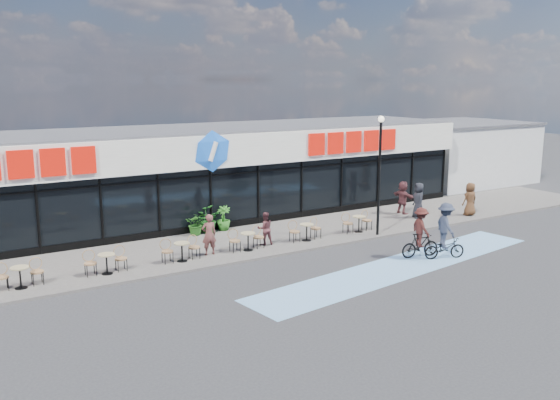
% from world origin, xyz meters
% --- Properties ---
extents(ground, '(120.00, 120.00, 0.00)m').
position_xyz_m(ground, '(0.00, 0.00, 0.00)').
color(ground, '#28282B').
rests_on(ground, ground).
extents(sidewalk, '(44.00, 5.00, 0.10)m').
position_xyz_m(sidewalk, '(0.00, 4.50, 0.05)').
color(sidewalk, '#605B55').
rests_on(sidewalk, ground).
extents(bike_lane, '(14.17, 4.13, 0.01)m').
position_xyz_m(bike_lane, '(4.00, -1.50, 0.01)').
color(bike_lane, '#699AC7').
rests_on(bike_lane, ground).
extents(building, '(30.60, 6.57, 4.75)m').
position_xyz_m(building, '(-0.00, 9.93, 2.34)').
color(building, black).
rests_on(building, ground).
extents(neighbour_building, '(9.20, 7.20, 4.11)m').
position_xyz_m(neighbour_building, '(20.50, 11.00, 2.06)').
color(neighbour_building, silver).
rests_on(neighbour_building, ground).
extents(lamp_post, '(0.28, 0.28, 5.32)m').
position_xyz_m(lamp_post, '(6.01, 2.30, 3.25)').
color(lamp_post, black).
rests_on(lamp_post, sidewalk).
extents(bistro_set_1, '(1.54, 0.62, 0.90)m').
position_xyz_m(bistro_set_1, '(-8.78, 3.23, 0.56)').
color(bistro_set_1, tan).
rests_on(bistro_set_1, sidewalk).
extents(bistro_set_2, '(1.54, 0.62, 0.90)m').
position_xyz_m(bistro_set_2, '(-5.90, 3.23, 0.56)').
color(bistro_set_2, tan).
rests_on(bistro_set_2, sidewalk).
extents(bistro_set_3, '(1.54, 0.62, 0.90)m').
position_xyz_m(bistro_set_3, '(-3.02, 3.23, 0.56)').
color(bistro_set_3, tan).
rests_on(bistro_set_3, sidewalk).
extents(bistro_set_4, '(1.54, 0.62, 0.90)m').
position_xyz_m(bistro_set_4, '(-0.15, 3.23, 0.56)').
color(bistro_set_4, tan).
rests_on(bistro_set_4, sidewalk).
extents(bistro_set_5, '(1.54, 0.62, 0.90)m').
position_xyz_m(bistro_set_5, '(2.73, 3.23, 0.56)').
color(bistro_set_5, tan).
rests_on(bistro_set_5, sidewalk).
extents(bistro_set_6, '(1.54, 0.62, 0.90)m').
position_xyz_m(bistro_set_6, '(5.61, 3.23, 0.56)').
color(bistro_set_6, tan).
rests_on(bistro_set_6, sidewalk).
extents(potted_plant_left, '(1.40, 1.42, 1.19)m').
position_xyz_m(potted_plant_left, '(-0.40, 6.62, 0.70)').
color(potted_plant_left, '#164D16').
rests_on(potted_plant_left, sidewalk).
extents(potted_plant_mid, '(1.19, 1.14, 1.03)m').
position_xyz_m(potted_plant_mid, '(-0.96, 6.52, 0.61)').
color(potted_plant_mid, '#205217').
rests_on(potted_plant_mid, sidewalk).
extents(potted_plant_right, '(0.89, 0.89, 1.13)m').
position_xyz_m(potted_plant_right, '(0.47, 6.67, 0.67)').
color(potted_plant_right, '#25621C').
rests_on(potted_plant_right, sidewalk).
extents(patron_left, '(0.64, 0.45, 1.65)m').
position_xyz_m(patron_left, '(-1.75, 3.41, 0.93)').
color(patron_left, brown).
rests_on(patron_left, sidewalk).
extents(patron_right, '(0.79, 0.67, 1.41)m').
position_xyz_m(patron_right, '(0.88, 3.53, 0.80)').
color(patron_right, '#522A2F').
rests_on(patron_right, sidewalk).
extents(pedestrian_a, '(0.88, 1.03, 1.79)m').
position_xyz_m(pedestrian_a, '(9.98, 3.83, 1.00)').
color(pedestrian_a, black).
rests_on(pedestrian_a, sidewalk).
extents(pedestrian_b, '(0.54, 1.60, 1.71)m').
position_xyz_m(pedestrian_b, '(9.96, 4.95, 0.96)').
color(pedestrian_b, '#592D31').
rests_on(pedestrian_b, sidewalk).
extents(pedestrian_c, '(0.87, 0.60, 1.70)m').
position_xyz_m(pedestrian_c, '(12.62, 2.84, 0.95)').
color(pedestrian_c, '#4F311C').
rests_on(pedestrian_c, sidewalk).
extents(cyclist_a, '(1.70, 1.11, 2.02)m').
position_xyz_m(cyclist_a, '(5.40, -0.99, 0.90)').
color(cyclist_a, black).
rests_on(cyclist_a, ground).
extents(cyclist_b, '(1.76, 1.32, 2.25)m').
position_xyz_m(cyclist_b, '(6.08, -1.63, 1.01)').
color(cyclist_b, black).
rests_on(cyclist_b, ground).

